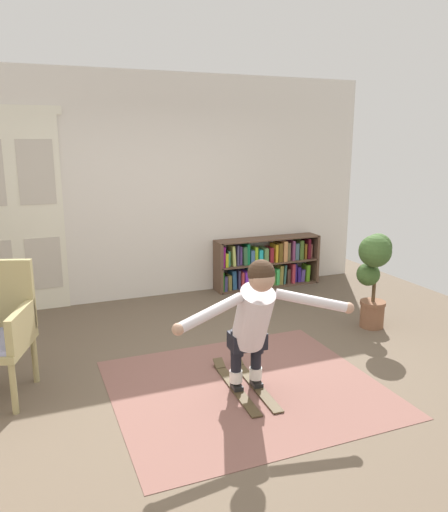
{
  "coord_description": "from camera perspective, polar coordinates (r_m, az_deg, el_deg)",
  "views": [
    {
      "loc": [
        -1.63,
        -3.79,
        2.07
      ],
      "look_at": [
        -0.0,
        0.24,
        1.05
      ],
      "focal_mm": 35.0,
      "sensor_mm": 36.0,
      "label": 1
    }
  ],
  "objects": [
    {
      "name": "person_skier",
      "position": [
        3.98,
        3.44,
        -6.88
      ],
      "size": [
        1.46,
        0.63,
        1.12
      ],
      "color": "white",
      "rests_on": "skis_pair"
    },
    {
      "name": "rug",
      "position": [
        4.4,
        2.5,
        -14.8
      ],
      "size": [
        2.23,
        1.97,
        0.01
      ],
      "primitive_type": "cube",
      "color": "brown",
      "rests_on": "ground"
    },
    {
      "name": "double_door",
      "position": [
        6.39,
        -22.81,
        4.63
      ],
      "size": [
        1.22,
        0.05,
        2.45
      ],
      "color": "silver",
      "rests_on": "ground"
    },
    {
      "name": "back_wall",
      "position": [
        6.63,
        -7.74,
        7.73
      ],
      "size": [
        6.0,
        0.1,
        2.9
      ],
      "primitive_type": "cube",
      "color": "silver",
      "rests_on": "ground"
    },
    {
      "name": "skis_pair",
      "position": [
        4.42,
        2.33,
        -14.4
      ],
      "size": [
        0.32,
        0.99,
        0.07
      ],
      "color": "#4A3B25",
      "rests_on": "rug"
    },
    {
      "name": "potted_plant",
      "position": [
        5.66,
        16.77,
        -1.3
      ],
      "size": [
        0.41,
        0.42,
        1.09
      ],
      "color": "brown",
      "rests_on": "ground"
    },
    {
      "name": "ground_plane",
      "position": [
        4.62,
        1.16,
        -13.42
      ],
      "size": [
        7.2,
        7.2,
        0.0
      ],
      "primitive_type": "plane",
      "color": "brown"
    },
    {
      "name": "bookshelf",
      "position": [
        7.16,
        4.91,
        -0.85
      ],
      "size": [
        1.55,
        0.3,
        0.71
      ],
      "color": "brown",
      "rests_on": "ground"
    }
  ]
}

